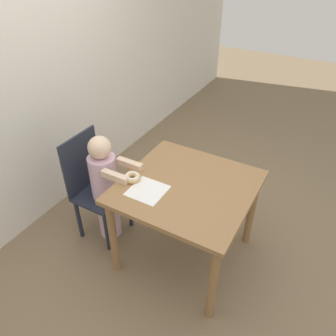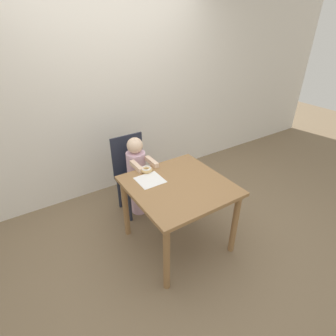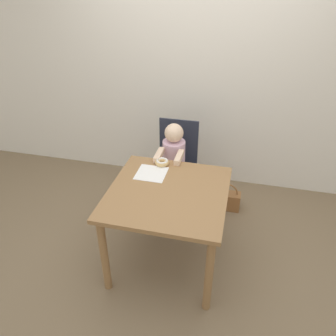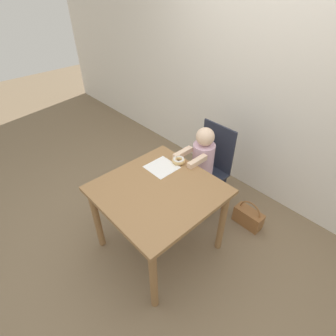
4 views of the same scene
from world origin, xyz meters
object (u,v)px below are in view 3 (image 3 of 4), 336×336
at_px(chair, 176,166).
at_px(handbag, 226,199).
at_px(child_figure, 174,169).
at_px(donut, 162,162).

height_order(chair, handbag, chair).
bearing_deg(child_figure, chair, 90.00).
xyz_separation_m(child_figure, donut, (-0.03, -0.30, 0.25)).
bearing_deg(handbag, child_figure, -162.29).
height_order(chair, child_figure, child_figure).
relative_size(chair, handbag, 3.05).
xyz_separation_m(child_figure, handbag, (0.53, 0.17, -0.41)).
bearing_deg(donut, handbag, 39.90).
bearing_deg(handbag, donut, -140.10).
distance_m(chair, donut, 0.51).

